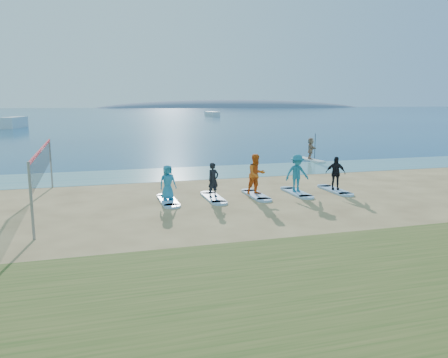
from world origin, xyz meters
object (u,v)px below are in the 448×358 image
object	(u,v)px
student_1	(213,180)
student_2	(256,174)
paddleboard	(310,160)
boat_offshore_b	(212,117)
surfboard_1	(213,198)
surfboard_2	(256,195)
surfboard_3	(296,193)
boat_offshore_a	(14,128)
volleyball_net	(42,162)
surfboard_0	(168,201)
student_4	(335,173)
student_3	(297,173)
paddleboarder	(311,148)
surfboard_4	(335,190)
student_0	(168,183)

from	to	relation	value
student_1	student_2	bearing A→B (deg)	-24.06
paddleboard	boat_offshore_b	xyz separation A→B (m)	(17.38, 94.81, -0.06)
surfboard_1	student_1	xyz separation A→B (m)	(0.00, 0.00, 0.82)
paddleboard	surfboard_2	xyz separation A→B (m)	(-8.20, -10.51, -0.01)
surfboard_1	surfboard_2	xyz separation A→B (m)	(2.05, 0.00, 0.00)
student_2	surfboard_3	xyz separation A→B (m)	(2.05, 0.00, -0.98)
boat_offshore_a	student_1	bearing A→B (deg)	-62.70
volleyball_net	boat_offshore_a	bearing A→B (deg)	100.17
surfboard_3	surfboard_0	bearing A→B (deg)	180.00
student_1	student_4	xyz separation A→B (m)	(6.15, 0.00, 0.03)
student_2	surfboard_2	bearing A→B (deg)	0.00
volleyball_net	student_3	size ratio (longest dim) A/B	5.09
volleyball_net	paddleboarder	world-z (taller)	volleyball_net
paddleboarder	student_2	world-z (taller)	student_2
surfboard_4	volleyball_net	bearing A→B (deg)	178.42
boat_offshore_a	student_3	xyz separation A→B (m)	(22.16, -61.46, 0.98)
paddleboarder	surfboard_2	world-z (taller)	paddleboarder
student_1	student_3	world-z (taller)	student_3
paddleboard	surfboard_4	xyz separation A→B (m)	(-4.10, -10.51, -0.01)
volleyball_net	paddleboard	xyz separation A→B (m)	(17.35, 10.14, -1.84)
paddleboarder	student_0	size ratio (longest dim) A/B	1.03
student_0	student_4	world-z (taller)	student_4
boat_offshore_b	surfboard_0	distance (m)	109.42
surfboard_1	surfboard_4	xyz separation A→B (m)	(6.15, 0.00, 0.00)
student_0	student_4	xyz separation A→B (m)	(8.21, 0.00, 0.04)
paddleboard	student_0	bearing A→B (deg)	-145.10
boat_offshore_b	surfboard_0	xyz separation A→B (m)	(-29.68, -105.32, 0.04)
student_1	surfboard_4	size ratio (longest dim) A/B	0.71
surfboard_2	surfboard_1	bearing A→B (deg)	180.00
paddleboarder	surfboard_1	xyz separation A→B (m)	(-10.25, -10.51, -0.86)
surfboard_0	student_1	xyz separation A→B (m)	(2.05, 0.00, 0.82)
paddleboarder	surfboard_4	size ratio (longest dim) A/B	0.72
paddleboarder	student_0	world-z (taller)	paddleboarder
surfboard_0	surfboard_4	xyz separation A→B (m)	(8.21, 0.00, 0.00)
volleyball_net	surfboard_3	size ratio (longest dim) A/B	4.13
student_0	surfboard_3	world-z (taller)	student_0
surfboard_2	student_4	bearing A→B (deg)	0.00
surfboard_0	surfboard_3	distance (m)	6.15
surfboard_2	student_3	bearing A→B (deg)	0.00
surfboard_2	surfboard_3	bearing A→B (deg)	0.00
surfboard_1	surfboard_4	bearing A→B (deg)	0.00
paddleboarder	student_2	size ratio (longest dim) A/B	0.84
surfboard_0	student_1	size ratio (longest dim) A/B	1.42
surfboard_1	student_0	bearing A→B (deg)	180.00
paddleboard	boat_offshore_a	world-z (taller)	boat_offshore_a
student_3	student_4	world-z (taller)	student_3
student_4	surfboard_1	bearing A→B (deg)	-156.52
boat_offshore_a	student_2	world-z (taller)	student_2
volleyball_net	surfboard_2	bearing A→B (deg)	-2.29
student_0	student_3	xyz separation A→B (m)	(6.15, 0.00, 0.13)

